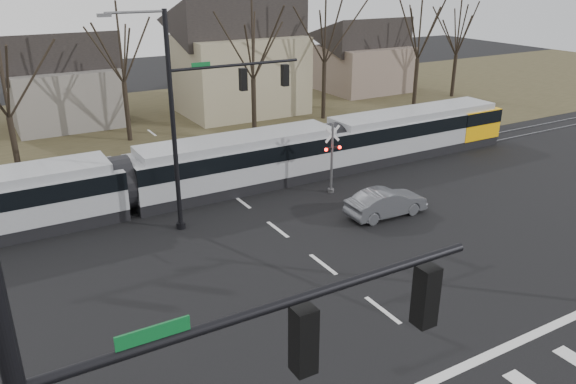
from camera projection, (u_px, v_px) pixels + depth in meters
ground at (420, 339)px, 19.13m from camera, size 140.00×140.00×0.00m
grass_verge at (144, 127)px, 44.88m from camera, size 140.00×28.00×0.01m
stop_line at (459, 369)px, 17.68m from camera, size 28.00×0.35×0.01m
lane_dashes at (227, 190)px, 32.01m from camera, size 0.18×30.00×0.01m
rail_pair at (228, 191)px, 31.84m from camera, size 90.00×1.52×0.06m
tram at (237, 161)px, 31.72m from camera, size 40.03×2.97×3.03m
sedan at (386, 203)px, 28.48m from camera, size 1.71×4.37×1.42m
signal_pole_far at (205, 109)px, 25.97m from camera, size 9.28×0.44×10.20m
rail_crossing_signal at (332, 160)px, 31.06m from camera, size 1.08×0.36×4.00m
tree_row at (191, 73)px, 39.14m from camera, size 59.20×7.20×10.00m
house_b at (62, 75)px, 44.31m from camera, size 8.64×7.56×7.65m
house_c at (239, 51)px, 47.94m from camera, size 10.80×8.64×10.10m
house_d at (364, 52)px, 57.00m from camera, size 8.64×7.56×7.65m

